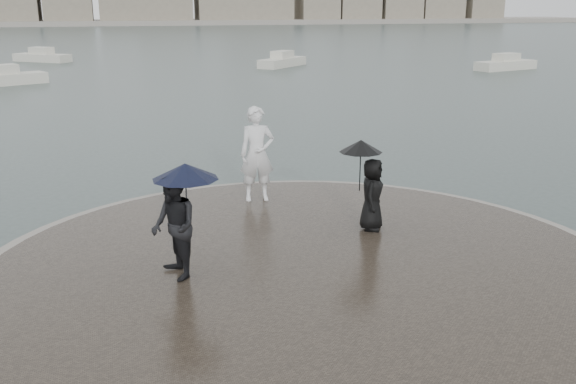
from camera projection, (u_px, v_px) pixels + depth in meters
name	position (u px, v px, depth m)	size (l,w,h in m)	color
kerb_ring	(306.00, 278.00, 11.84)	(12.50, 12.50, 0.32)	gray
quay_tip	(306.00, 277.00, 11.83)	(11.90, 11.90, 0.36)	#2D261E
statue	(257.00, 154.00, 15.57)	(0.85, 0.56, 2.32)	silver
visitor_left	(176.00, 214.00, 11.10)	(1.29, 1.21, 2.04)	black
visitor_right	(369.00, 181.00, 13.54)	(1.11, 1.01, 1.95)	black
far_skyline	(93.00, 1.00, 154.26)	(260.00, 20.00, 37.00)	gray
boats	(213.00, 65.00, 50.79)	(42.74, 22.16, 1.50)	beige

